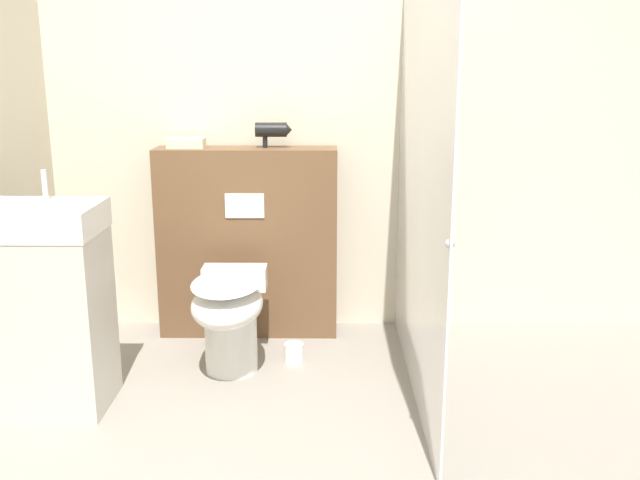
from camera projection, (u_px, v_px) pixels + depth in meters
wall_back at (296, 121)px, 4.19m from camera, size 8.00×0.06×2.50m
partition_panel at (248, 242)px, 4.19m from camera, size 1.04×0.25×1.11m
shower_glass at (419, 189)px, 3.34m from camera, size 0.04×1.80×2.01m
toilet at (229, 313)px, 3.67m from camera, size 0.36×0.66×0.52m
sink_vanity at (46, 308)px, 3.28m from camera, size 0.54×0.42×1.11m
hair_drier at (273, 130)px, 4.05m from camera, size 0.21×0.08×0.14m
folded_towel at (186, 143)px, 4.07m from camera, size 0.21×0.13×0.05m
spare_toilet_roll at (294, 353)px, 3.86m from camera, size 0.10×0.10×0.11m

